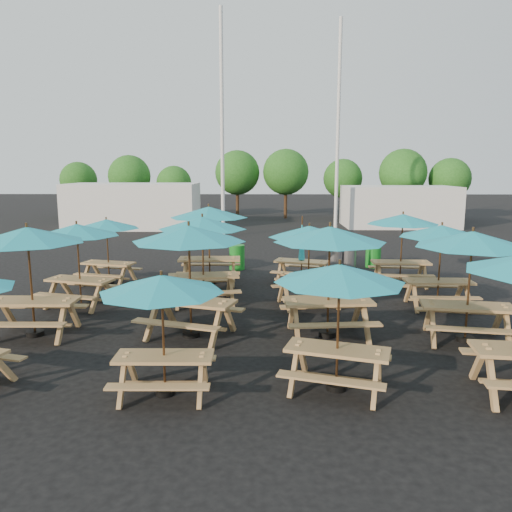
{
  "coord_description": "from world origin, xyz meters",
  "views": [
    {
      "loc": [
        0.22,
        -13.48,
        3.74
      ],
      "look_at": [
        0.0,
        1.5,
        1.1
      ],
      "focal_mm": 35.0,
      "sensor_mm": 36.0,
      "label": 1
    }
  ],
  "objects_px": {
    "picnic_unit_3": "(107,227)",
    "picnic_unit_13": "(472,245)",
    "picnic_unit_4": "(162,290)",
    "picnic_unit_11": "(302,256)",
    "waste_bin_2": "(349,256)",
    "waste_bin_3": "(373,255)",
    "picnic_unit_8": "(339,280)",
    "picnic_unit_10": "(309,236)",
    "picnic_unit_2": "(77,234)",
    "picnic_unit_14": "(441,235)",
    "picnic_unit_15": "(403,223)",
    "waste_bin_0": "(237,257)",
    "picnic_unit_1": "(28,240)",
    "picnic_unit_5": "(189,239)",
    "picnic_unit_7": "(209,216)",
    "picnic_unit_6": "(202,227)",
    "waste_bin_1": "(335,256)",
    "picnic_unit_9": "(330,240)"
  },
  "relations": [
    {
      "from": "waste_bin_3",
      "to": "picnic_unit_9",
      "type": "bearing_deg",
      "value": -108.92
    },
    {
      "from": "picnic_unit_6",
      "to": "picnic_unit_10",
      "type": "distance_m",
      "value": 2.92
    },
    {
      "from": "picnic_unit_14",
      "to": "picnic_unit_11",
      "type": "bearing_deg",
      "value": 140.56
    },
    {
      "from": "picnic_unit_3",
      "to": "picnic_unit_11",
      "type": "xyz_separation_m",
      "value": [
        6.32,
        0.3,
        -0.97
      ]
    },
    {
      "from": "picnic_unit_5",
      "to": "waste_bin_3",
      "type": "distance_m",
      "value": 10.13
    },
    {
      "from": "picnic_unit_2",
      "to": "picnic_unit_7",
      "type": "height_order",
      "value": "picnic_unit_7"
    },
    {
      "from": "picnic_unit_11",
      "to": "waste_bin_2",
      "type": "height_order",
      "value": "picnic_unit_11"
    },
    {
      "from": "picnic_unit_1",
      "to": "waste_bin_1",
      "type": "height_order",
      "value": "picnic_unit_1"
    },
    {
      "from": "picnic_unit_10",
      "to": "picnic_unit_2",
      "type": "bearing_deg",
      "value": 169.15
    },
    {
      "from": "picnic_unit_9",
      "to": "waste_bin_1",
      "type": "height_order",
      "value": "picnic_unit_9"
    },
    {
      "from": "picnic_unit_5",
      "to": "picnic_unit_14",
      "type": "bearing_deg",
      "value": 38.96
    },
    {
      "from": "picnic_unit_15",
      "to": "waste_bin_2",
      "type": "relative_size",
      "value": 2.63
    },
    {
      "from": "picnic_unit_11",
      "to": "picnic_unit_14",
      "type": "height_order",
      "value": "picnic_unit_14"
    },
    {
      "from": "waste_bin_0",
      "to": "picnic_unit_13",
      "type": "bearing_deg",
      "value": -55.28
    },
    {
      "from": "picnic_unit_6",
      "to": "waste_bin_1",
      "type": "distance_m",
      "value": 6.87
    },
    {
      "from": "picnic_unit_11",
      "to": "picnic_unit_15",
      "type": "bearing_deg",
      "value": 11.58
    },
    {
      "from": "picnic_unit_6",
      "to": "picnic_unit_11",
      "type": "xyz_separation_m",
      "value": [
        2.93,
        2.65,
        -1.24
      ]
    },
    {
      "from": "waste_bin_0",
      "to": "picnic_unit_7",
      "type": "bearing_deg",
      "value": -108.15
    },
    {
      "from": "picnic_unit_15",
      "to": "picnic_unit_13",
      "type": "bearing_deg",
      "value": -86.71
    },
    {
      "from": "waste_bin_3",
      "to": "picnic_unit_5",
      "type": "bearing_deg",
      "value": -125.79
    },
    {
      "from": "picnic_unit_14",
      "to": "picnic_unit_13",
      "type": "bearing_deg",
      "value": -95.14
    },
    {
      "from": "picnic_unit_3",
      "to": "picnic_unit_7",
      "type": "height_order",
      "value": "picnic_unit_7"
    },
    {
      "from": "picnic_unit_15",
      "to": "picnic_unit_3",
      "type": "bearing_deg",
      "value": -176.72
    },
    {
      "from": "picnic_unit_14",
      "to": "picnic_unit_8",
      "type": "bearing_deg",
      "value": -122.82
    },
    {
      "from": "picnic_unit_2",
      "to": "picnic_unit_11",
      "type": "relative_size",
      "value": 1.25
    },
    {
      "from": "picnic_unit_2",
      "to": "picnic_unit_5",
      "type": "height_order",
      "value": "picnic_unit_5"
    },
    {
      "from": "picnic_unit_13",
      "to": "picnic_unit_4",
      "type": "bearing_deg",
      "value": -146.2
    },
    {
      "from": "picnic_unit_5",
      "to": "picnic_unit_11",
      "type": "distance_m",
      "value": 6.28
    },
    {
      "from": "picnic_unit_8",
      "to": "picnic_unit_10",
      "type": "height_order",
      "value": "picnic_unit_10"
    },
    {
      "from": "picnic_unit_8",
      "to": "picnic_unit_9",
      "type": "relative_size",
      "value": 1.01
    },
    {
      "from": "waste_bin_1",
      "to": "waste_bin_3",
      "type": "height_order",
      "value": "same"
    },
    {
      "from": "picnic_unit_8",
      "to": "picnic_unit_14",
      "type": "xyz_separation_m",
      "value": [
        3.48,
        5.14,
        0.06
      ]
    },
    {
      "from": "picnic_unit_11",
      "to": "picnic_unit_3",
      "type": "bearing_deg",
      "value": -160.18
    },
    {
      "from": "waste_bin_1",
      "to": "waste_bin_3",
      "type": "relative_size",
      "value": 1.0
    },
    {
      "from": "picnic_unit_1",
      "to": "waste_bin_3",
      "type": "xyz_separation_m",
      "value": [
        9.39,
        8.1,
        -1.72
      ]
    },
    {
      "from": "picnic_unit_4",
      "to": "picnic_unit_11",
      "type": "xyz_separation_m",
      "value": [
        2.91,
        8.36,
        -0.9
      ]
    },
    {
      "from": "picnic_unit_14",
      "to": "waste_bin_0",
      "type": "bearing_deg",
      "value": 139.26
    },
    {
      "from": "waste_bin_0",
      "to": "picnic_unit_6",
      "type": "bearing_deg",
      "value": -98.1
    },
    {
      "from": "waste_bin_2",
      "to": "waste_bin_3",
      "type": "distance_m",
      "value": 0.98
    },
    {
      "from": "picnic_unit_6",
      "to": "picnic_unit_8",
      "type": "distance_m",
      "value": 6.21
    },
    {
      "from": "picnic_unit_5",
      "to": "waste_bin_2",
      "type": "relative_size",
      "value": 3.42
    },
    {
      "from": "picnic_unit_13",
      "to": "waste_bin_2",
      "type": "distance_m",
      "value": 8.42
    },
    {
      "from": "picnic_unit_3",
      "to": "picnic_unit_10",
      "type": "xyz_separation_m",
      "value": [
        6.29,
        -2.56,
        0.08
      ]
    },
    {
      "from": "picnic_unit_13",
      "to": "picnic_unit_15",
      "type": "relative_size",
      "value": 1.15
    },
    {
      "from": "picnic_unit_8",
      "to": "waste_bin_3",
      "type": "bearing_deg",
      "value": 92.15
    },
    {
      "from": "picnic_unit_10",
      "to": "picnic_unit_11",
      "type": "relative_size",
      "value": 1.18
    },
    {
      "from": "picnic_unit_3",
      "to": "picnic_unit_1",
      "type": "bearing_deg",
      "value": -77.32
    },
    {
      "from": "picnic_unit_1",
      "to": "picnic_unit_8",
      "type": "xyz_separation_m",
      "value": [
        6.43,
        -2.7,
        -0.25
      ]
    },
    {
      "from": "picnic_unit_4",
      "to": "picnic_unit_8",
      "type": "bearing_deg",
      "value": 3.9
    },
    {
      "from": "picnic_unit_3",
      "to": "picnic_unit_13",
      "type": "height_order",
      "value": "picnic_unit_13"
    }
  ]
}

